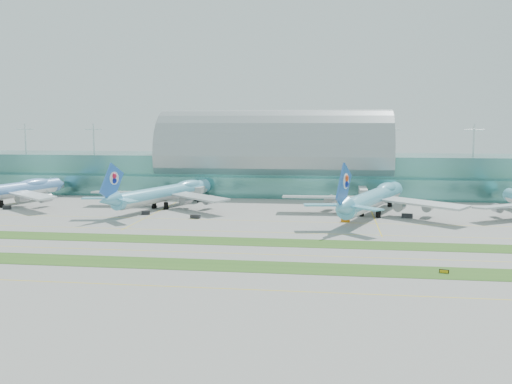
# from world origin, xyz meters

# --- Properties ---
(ground) EXTENTS (700.00, 700.00, 0.00)m
(ground) POSITION_xyz_m (0.00, 0.00, 0.00)
(ground) COLOR gray
(ground) RESTS_ON ground
(terminal) EXTENTS (340.00, 69.10, 36.00)m
(terminal) POSITION_xyz_m (0.01, 128.79, 14.23)
(terminal) COLOR #3D7A75
(terminal) RESTS_ON ground
(grass_strip_near) EXTENTS (420.00, 12.00, 0.08)m
(grass_strip_near) POSITION_xyz_m (0.00, -28.00, 0.04)
(grass_strip_near) COLOR #2D591E
(grass_strip_near) RESTS_ON ground
(grass_strip_far) EXTENTS (420.00, 12.00, 0.08)m
(grass_strip_far) POSITION_xyz_m (0.00, 2.00, 0.04)
(grass_strip_far) COLOR #2D591E
(grass_strip_far) RESTS_ON ground
(taxiline_a) EXTENTS (420.00, 0.35, 0.01)m
(taxiline_a) POSITION_xyz_m (0.00, -48.00, 0.01)
(taxiline_a) COLOR yellow
(taxiline_a) RESTS_ON ground
(taxiline_b) EXTENTS (420.00, 0.35, 0.01)m
(taxiline_b) POSITION_xyz_m (0.00, -14.00, 0.01)
(taxiline_b) COLOR yellow
(taxiline_b) RESTS_ON ground
(taxiline_c) EXTENTS (420.00, 0.35, 0.01)m
(taxiline_c) POSITION_xyz_m (0.00, 18.00, 0.01)
(taxiline_c) COLOR yellow
(taxiline_c) RESTS_ON ground
(taxiline_d) EXTENTS (420.00, 0.35, 0.01)m
(taxiline_d) POSITION_xyz_m (0.00, 40.00, 0.01)
(taxiline_d) COLOR yellow
(taxiline_d) RESTS_ON ground
(airliner_a) EXTENTS (67.16, 77.74, 21.82)m
(airliner_a) POSITION_xyz_m (-113.29, 63.29, 6.73)
(airliner_a) COLOR #659ADF
(airliner_a) RESTS_ON ground
(airliner_b) EXTENTS (65.29, 75.90, 21.55)m
(airliner_b) POSITION_xyz_m (-41.01, 68.13, 6.65)
(airliner_b) COLOR #63BADB
(airliner_b) RESTS_ON ground
(airliner_c) EXTENTS (69.94, 81.40, 23.19)m
(airliner_c) POSITION_xyz_m (46.48, 59.33, 7.15)
(airliner_c) COLOR #63BDDA
(airliner_c) RESTS_ON ground
(gse_b) EXTENTS (3.53, 2.54, 1.64)m
(gse_b) POSITION_xyz_m (-106.37, 53.83, 0.82)
(gse_b) COLOR black
(gse_b) RESTS_ON ground
(gse_c) EXTENTS (3.70, 2.72, 1.52)m
(gse_c) POSITION_xyz_m (-43.61, 48.35, 0.76)
(gse_c) COLOR black
(gse_c) RESTS_ON ground
(gse_d) EXTENTS (3.94, 2.14, 1.43)m
(gse_d) POSITION_xyz_m (-21.80, 42.18, 0.71)
(gse_d) COLOR black
(gse_d) RESTS_ON ground
(gse_e) EXTENTS (3.26, 1.93, 1.40)m
(gse_e) POSITION_xyz_m (35.16, 42.04, 0.70)
(gse_e) COLOR orange
(gse_e) RESTS_ON ground
(gse_f) EXTENTS (4.45, 2.47, 1.66)m
(gse_f) POSITION_xyz_m (58.95, 54.22, 0.83)
(gse_f) COLOR black
(gse_f) RESTS_ON ground
(taxiway_sign_east) EXTENTS (2.27, 0.91, 0.98)m
(taxiway_sign_east) POSITION_xyz_m (57.55, -28.18, 0.48)
(taxiway_sign_east) COLOR black
(taxiway_sign_east) RESTS_ON ground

